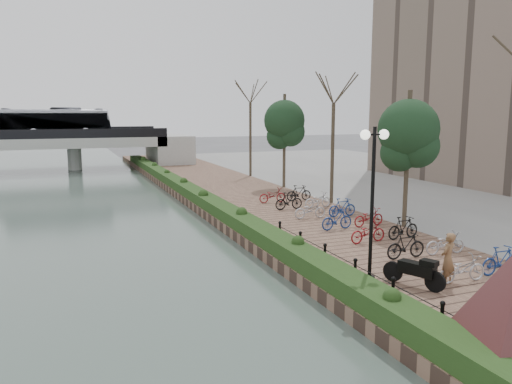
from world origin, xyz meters
TOP-DOWN VIEW (x-y plane):
  - ground at (0.00, 0.00)m, footprint 220.00×220.00m
  - promenade at (4.00, 17.50)m, footprint 8.00×75.00m
  - inland_pavement at (20.00, 17.50)m, footprint 24.00×75.00m
  - hedge at (0.60, 20.00)m, footprint 1.10×56.00m
  - chain_fence at (1.40, 2.00)m, footprint 0.10×14.10m
  - lamppost at (1.98, 3.03)m, footprint 1.02×0.32m
  - motorcycle at (2.85, 1.91)m, footprint 1.23×1.84m
  - pedestrian at (4.00, 1.70)m, footprint 0.73×0.63m
  - bicycle_parking at (5.49, 9.60)m, footprint 2.40×17.32m
  - street_trees at (8.00, 12.68)m, footprint 3.20×37.12m

SIDE VIEW (x-z plane):
  - ground at x=0.00m, z-range 0.00..0.00m
  - promenade at x=4.00m, z-range 0.00..0.50m
  - inland_pavement at x=20.00m, z-range 0.00..0.50m
  - hedge at x=0.60m, z-range 0.50..1.10m
  - chain_fence at x=1.40m, z-range 0.50..1.20m
  - bicycle_parking at x=5.49m, z-range 0.47..1.47m
  - motorcycle at x=2.85m, z-range 0.50..1.61m
  - pedestrian at x=4.00m, z-range 0.50..2.19m
  - street_trees at x=8.00m, z-range 0.29..7.09m
  - lamppost at x=1.98m, z-range 1.60..6.62m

